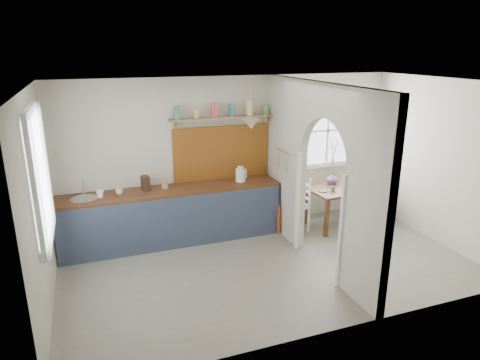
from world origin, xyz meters
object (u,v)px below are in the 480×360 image
object	(u,v)px
kettle	(240,174)
chair_right	(377,197)
dining_table	(339,206)
vase	(332,178)
chair_left	(293,204)

from	to	relation	value
kettle	chair_right	bearing A→B (deg)	-20.17
dining_table	chair_right	bearing A→B (deg)	-8.53
kettle	vase	size ratio (longest dim) A/B	1.25
kettle	vase	distance (m)	1.72
chair_left	chair_right	bearing A→B (deg)	79.03
chair_left	kettle	world-z (taller)	kettle
chair_left	vase	bearing A→B (deg)	93.42
dining_table	chair_right	world-z (taller)	chair_right
chair_left	vase	size ratio (longest dim) A/B	4.63
kettle	vase	xyz separation A→B (m)	(1.70, -0.12, -0.23)
dining_table	kettle	size ratio (longest dim) A/B	4.32
chair_right	vase	bearing A→B (deg)	88.82
chair_right	vase	size ratio (longest dim) A/B	4.28
chair_left	kettle	distance (m)	1.05
dining_table	vase	xyz separation A→B (m)	(-0.03, 0.23, 0.45)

